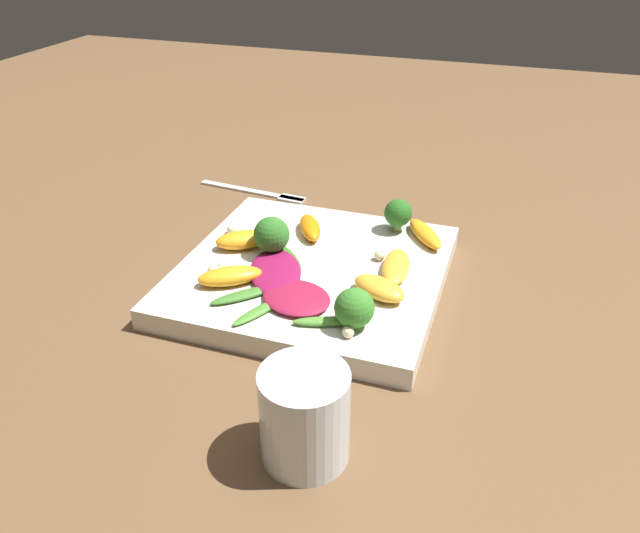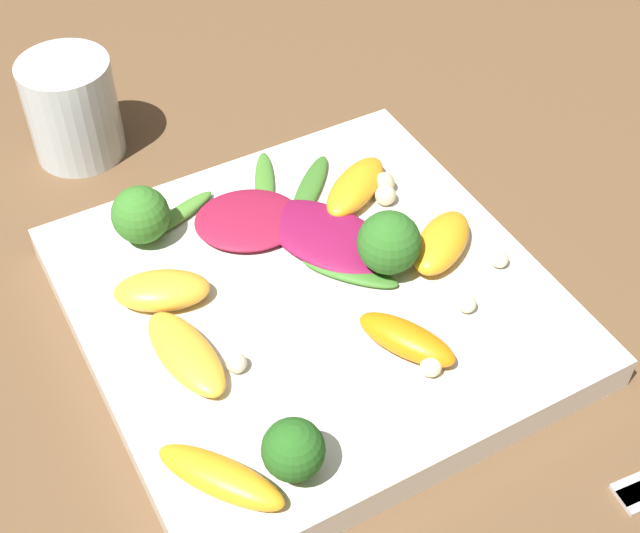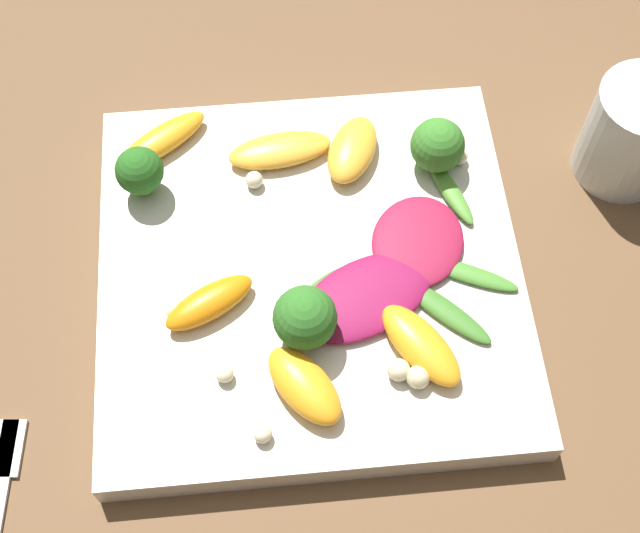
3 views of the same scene
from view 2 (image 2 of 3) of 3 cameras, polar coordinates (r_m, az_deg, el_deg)
The scene contains 25 objects.
ground_plane at distance 0.61m, azimuth -0.51°, elevation -3.18°, with size 2.40×2.40×0.00m, color brown.
plate at distance 0.60m, azimuth -0.51°, elevation -2.39°, with size 0.30×0.30×0.03m.
drinking_glass at distance 0.74m, azimuth -15.57°, elevation 9.69°, with size 0.07×0.07×0.08m.
radicchio_leaf_0 at distance 0.63m, azimuth -4.60°, elevation 3.00°, with size 0.10×0.09×0.01m.
radicchio_leaf_1 at distance 0.62m, azimuth 0.50°, elevation 1.94°, with size 0.09×0.12×0.01m.
orange_segment_0 at distance 0.55m, azimuth 5.56°, elevation -4.66°, with size 0.05×0.07×0.02m.
orange_segment_1 at distance 0.59m, azimuth -10.08°, elevation -1.51°, with size 0.07×0.06×0.02m.
orange_segment_2 at distance 0.61m, azimuth 7.78°, elevation 1.53°, with size 0.07×0.06×0.02m.
orange_segment_3 at distance 0.55m, azimuth -8.57°, elevation -5.52°, with size 0.04×0.08×0.02m.
orange_segment_4 at distance 0.65m, azimuth 2.28°, elevation 5.12°, with size 0.08×0.06×0.02m.
orange_segment_5 at distance 0.50m, azimuth -6.38°, elevation -13.24°, with size 0.06×0.08×0.02m.
broccoli_floret_0 at distance 0.59m, azimuth 4.43°, elevation 1.51°, with size 0.04×0.04×0.05m.
broccoli_floret_1 at distance 0.62m, azimuth -11.41°, elevation 3.24°, with size 0.04×0.04×0.04m.
broccoli_floret_2 at distance 0.49m, azimuth -1.72°, elevation -11.68°, with size 0.04×0.04×0.04m.
arugula_sprig_0 at distance 0.64m, azimuth -9.06°, elevation 3.29°, with size 0.07×0.03×0.01m.
arugula_sprig_1 at distance 0.59m, azimuth 2.15°, elevation -0.66°, with size 0.06×0.06×0.01m.
arugula_sprig_2 at distance 0.66m, azimuth -0.67°, elevation 5.02°, with size 0.07×0.07×0.01m.
arugula_sprig_3 at distance 0.66m, azimuth -3.58°, elevation 5.27°, with size 0.04×0.07×0.01m.
macadamia_nut_0 at distance 0.58m, azimuth 9.38°, elevation -2.37°, with size 0.01×0.01×0.01m.
macadamia_nut_1 at distance 0.55m, azimuth -5.38°, elevation -6.17°, with size 0.01×0.01×0.01m.
macadamia_nut_2 at distance 0.65m, azimuth 4.21°, elevation 4.59°, with size 0.02×0.02×0.02m.
macadamia_nut_3 at distance 0.66m, azimuth 4.12°, elevation 5.37°, with size 0.02×0.02×0.02m.
macadamia_nut_4 at distance 0.55m, azimuth 7.12°, elevation -6.36°, with size 0.01×0.01×0.01m.
macadamia_nut_5 at distance 0.65m, azimuth -11.75°, elevation 3.22°, with size 0.01×0.01×0.01m.
macadamia_nut_6 at distance 0.61m, azimuth 11.43°, elevation 0.46°, with size 0.01×0.01×0.01m.
Camera 2 is at (-0.19, -0.35, 0.46)m, focal length 50.00 mm.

